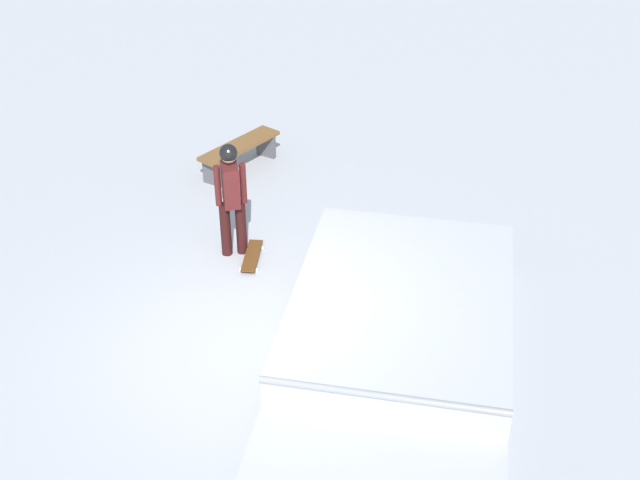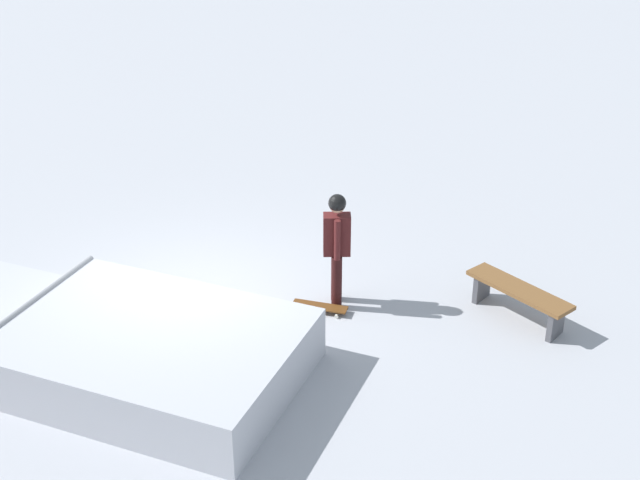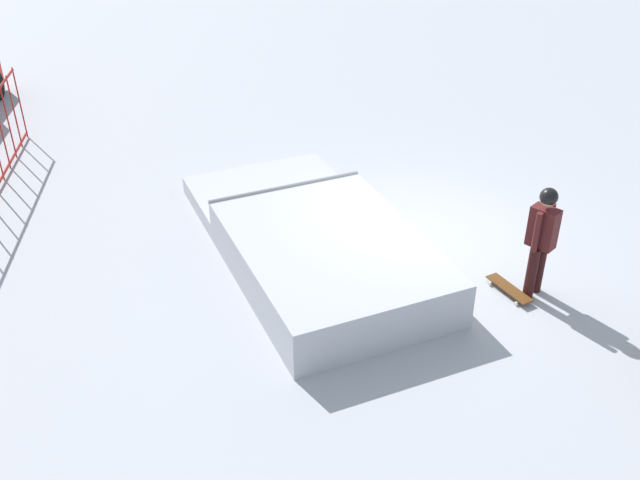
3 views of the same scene
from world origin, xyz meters
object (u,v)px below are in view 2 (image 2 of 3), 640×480
object	(u,v)px
skate_ramp	(121,348)
skateboard	(320,307)
skater	(337,242)
park_bench	(519,295)

from	to	relation	value
skate_ramp	skateboard	distance (m)	2.90
skater	park_bench	xyz separation A→B (m)	(-2.15, -1.40, -0.65)
skateboard	park_bench	bearing A→B (deg)	-167.14
skateboard	skate_ramp	bearing A→B (deg)	45.12
skate_ramp	skateboard	xyz separation A→B (m)	(-0.97, -2.72, -0.24)
skater	skateboard	distance (m)	0.99
skateboard	park_bench	distance (m)	2.79
skate_ramp	skater	bearing A→B (deg)	-127.37
skater	park_bench	size ratio (longest dim) A/B	1.05
skate_ramp	park_bench	size ratio (longest dim) A/B	3.63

